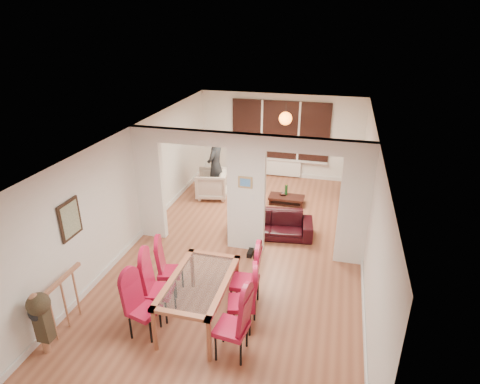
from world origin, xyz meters
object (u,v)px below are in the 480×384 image
at_px(dining_chair_ra, 231,323).
at_px(bowl, 283,194).
at_px(sofa, 271,224).
at_px(coffee_table, 286,200).
at_px(dining_chair_la, 144,306).
at_px(dining_table, 200,300).
at_px(dining_chair_lc, 170,268).
at_px(bottle, 286,190).
at_px(dining_chair_rc, 245,278).
at_px(armchair, 212,184).
at_px(dining_chair_lb, 159,287).
at_px(person, 216,166).
at_px(dining_chair_rb, 242,299).
at_px(television, 342,186).

relative_size(dining_chair_ra, bowl, 5.89).
distance_m(sofa, coffee_table, 1.78).
xyz_separation_m(dining_chair_la, dining_chair_ra, (1.46, -0.07, 0.04)).
distance_m(dining_table, dining_chair_lc, 0.97).
height_order(dining_chair_la, bottle, dining_chair_la).
relative_size(dining_chair_rc, coffee_table, 1.24).
distance_m(dining_chair_la, armchair, 5.37).
relative_size(dining_chair_lb, person, 0.61).
relative_size(dining_chair_la, coffee_table, 1.12).
relative_size(dining_chair_ra, coffee_table, 1.21).
bearing_deg(dining_chair_la, bottle, 90.04).
xyz_separation_m(dining_chair_rb, person, (-1.95, 4.82, 0.38)).
bearing_deg(coffee_table, sofa, -93.96).
bearing_deg(bottle, dining_chair_rc, -91.00).
distance_m(dining_chair_la, bowl, 5.65).
height_order(dining_chair_la, bowl, dining_chair_la).
bearing_deg(armchair, bottle, 84.11).
relative_size(dining_chair_lc, bowl, 5.23).
distance_m(dining_table, coffee_table, 4.95).
bearing_deg(armchair, coffee_table, 81.21).
bearing_deg(armchair, dining_chair_rb, 12.87).
xyz_separation_m(dining_chair_la, sofa, (1.38, 3.63, -0.25)).
xyz_separation_m(dining_chair_lb, dining_chair_lc, (-0.08, 0.62, -0.06)).
bearing_deg(television, sofa, 142.39).
height_order(dining_chair_ra, dining_chair_rb, dining_chair_ra).
height_order(dining_chair_lc, dining_chair_rb, dining_chair_rb).
relative_size(dining_chair_rc, sofa, 0.61).
xyz_separation_m(dining_chair_lb, armchair, (-0.66, 4.87, -0.18)).
bearing_deg(dining_chair_lc, bowl, 57.59).
relative_size(dining_chair_rb, dining_chair_rc, 0.94).
height_order(dining_chair_lb, television, dining_chair_lb).
distance_m(person, bottle, 2.04).
bearing_deg(coffee_table, television, 34.52).
height_order(dining_chair_lb, sofa, dining_chair_lb).
bearing_deg(dining_chair_rb, dining_chair_lb, 169.15).
xyz_separation_m(sofa, coffee_table, (0.12, 1.76, -0.17)).
height_order(dining_chair_rc, armchair, dining_chair_rc).
distance_m(dining_chair_rc, bottle, 4.46).
relative_size(dining_chair_lb, bowl, 5.82).
bearing_deg(sofa, person, 130.38).
height_order(dining_chair_ra, dining_chair_rc, dining_chair_rc).
bearing_deg(dining_chair_ra, dining_chair_la, -176.05).
distance_m(dining_chair_la, bottle, 5.70).
height_order(dining_chair_ra, bowl, dining_chair_ra).
bearing_deg(dining_chair_la, dining_chair_rc, 52.13).
distance_m(dining_chair_rb, person, 5.21).
bearing_deg(dining_table, sofa, 78.49).
relative_size(dining_chair_lb, sofa, 0.59).
bearing_deg(armchair, dining_table, 5.24).
bearing_deg(person, dining_chair_lc, 13.60).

